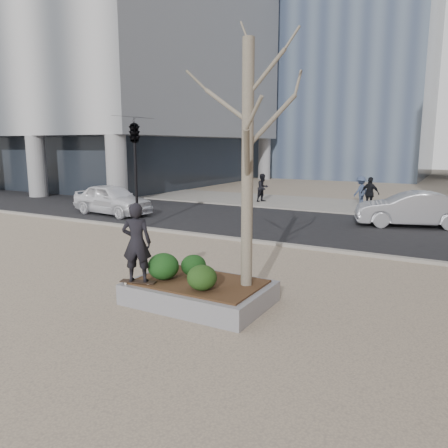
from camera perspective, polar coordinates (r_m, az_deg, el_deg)
The scene contains 17 objects.
ground at distance 10.35m, azimuth -7.96°, elevation -9.16°, with size 120.00×120.00×0.00m, color tan.
street at distance 19.02m, azimuth 10.54°, elevation -0.21°, with size 60.00×8.00×0.02m, color black.
far_sidewalk at distance 25.67m, azimuth 15.61°, elevation 2.30°, with size 60.00×6.00×0.02m, color gray.
planter at distance 9.73m, azimuth -3.23°, elevation -8.95°, with size 3.00×2.00×0.45m, color gray.
planter_mulch at distance 9.65m, azimuth -3.25°, elevation -7.57°, with size 2.70×1.70×0.04m, color #382314.
sycamore_tree at distance 8.96m, azimuth 3.12°, elevation 12.59°, with size 2.80×2.80×6.60m, color gray, non-canonical shape.
shrub_left at distance 9.77m, azimuth -7.94°, elevation -5.50°, with size 0.69×0.69×0.59m, color #123B13.
shrub_middle at distance 9.96m, azimuth -3.99°, elevation -5.43°, with size 0.58×0.58×0.49m, color black.
shrub_right at distance 9.01m, azimuth -2.90°, elevation -7.01°, with size 0.62×0.62×0.53m, color #1A3A12.
skateboard at distance 9.71m, azimuth -11.15°, elevation -7.54°, with size 0.78×0.20×0.07m, color black, non-canonical shape.
skateboarder at distance 9.48m, azimuth -11.34°, elevation -2.39°, with size 0.62×0.41×1.71m, color black.
police_car at distance 22.28m, azimuth -14.41°, elevation 3.15°, with size 1.77×4.41×1.50m, color white.
car_silver at distance 20.01m, azimuth 23.25°, elevation 1.80°, with size 1.56×4.47×1.47m, color #A8AAB1.
pedestrian_a at distance 26.49m, azimuth 5.10°, elevation 4.74°, with size 0.82×0.64×1.69m, color black.
pedestrian_b at distance 25.96m, azimuth 17.43°, elevation 4.15°, with size 1.06×0.61×1.64m, color #374463.
pedestrian_c at distance 24.22m, azimuth 18.53°, elevation 3.79°, with size 1.02×0.43×1.74m, color black.
traffic_light_near at distance 17.62m, azimuth -11.43°, elevation 6.28°, with size 0.60×2.48×4.50m, color black, non-canonical shape.
Camera 1 is at (5.96, -7.73, 3.44)m, focal length 35.00 mm.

